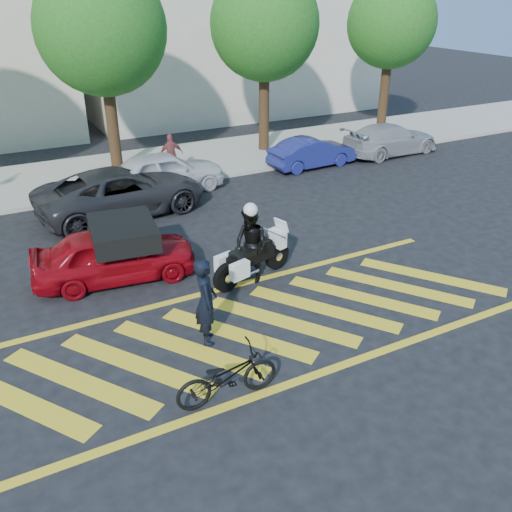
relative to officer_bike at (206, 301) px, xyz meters
name	(u,v)px	position (x,y,z in m)	size (l,w,h in m)	color
ground	(262,327)	(1.24, -0.10, -0.95)	(90.00, 90.00, 0.00)	black
sidewalk	(118,172)	(1.24, 11.90, -0.88)	(60.00, 5.00, 0.15)	#9E998E
crosswalk	(260,327)	(1.20, -0.10, -0.95)	(12.33, 4.00, 0.01)	gold
building_right	(227,7)	(10.24, 20.90, 4.55)	(16.00, 8.00, 11.00)	beige
tree_center	(105,34)	(1.36, 11.96, 4.15)	(4.60, 4.60, 7.56)	black
tree_right	(267,29)	(7.86, 11.96, 4.10)	(4.40, 4.40, 7.41)	black
tree_far_right	(392,26)	(14.36, 11.96, 3.99)	(4.00, 4.00, 7.10)	black
officer_bike	(206,301)	(0.00, 0.00, 0.00)	(0.69, 0.46, 1.90)	black
bicycle	(227,376)	(-0.38, -1.82, -0.45)	(0.67, 1.91, 1.01)	black
police_motorcycle	(252,259)	(2.00, 1.89, -0.36)	(2.40, 1.10, 1.08)	black
officer_moto	(251,246)	(1.98, 1.90, 0.00)	(0.92, 0.72, 1.90)	black
red_convertible	(114,255)	(-1.00, 3.51, -0.27)	(1.60, 3.98, 1.36)	maroon
parked_mid_left	(122,192)	(0.34, 7.70, -0.20)	(2.48, 5.38, 1.50)	#232326
parked_mid_right	(165,172)	(2.23, 9.10, -0.23)	(1.70, 4.23, 1.44)	silver
parked_right	(312,153)	(8.43, 9.10, -0.35)	(1.26, 3.62, 1.19)	navy
parked_far_right	(390,139)	(12.46, 9.10, -0.30)	(1.83, 4.51, 1.31)	gray
pedestrian_right	(171,154)	(2.95, 10.37, -0.02)	(0.91, 0.38, 1.56)	#984545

